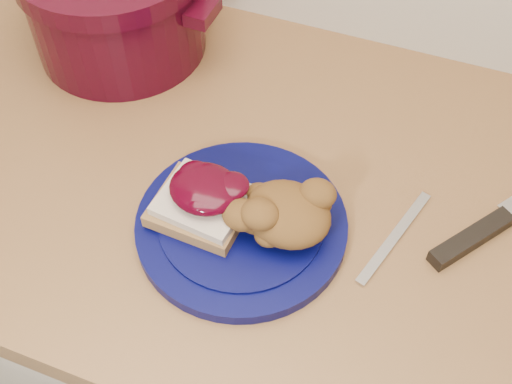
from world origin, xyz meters
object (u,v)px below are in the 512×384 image
(plate, at_px, (241,225))
(butter_knife, at_px, (395,237))
(dutch_oven, at_px, (116,3))
(chef_knife, at_px, (497,222))

(plate, height_order, butter_knife, plate)
(butter_knife, relative_size, dutch_oven, 0.51)
(butter_knife, bearing_deg, plate, 123.13)
(plate, xyz_separation_m, butter_knife, (0.17, 0.05, -0.00))
(plate, distance_m, chef_knife, 0.29)
(plate, distance_m, dutch_oven, 0.37)
(butter_knife, xyz_separation_m, dutch_oven, (-0.45, 0.19, 0.07))
(butter_knife, distance_m, dutch_oven, 0.49)
(dutch_oven, bearing_deg, chef_knife, -13.51)
(chef_knife, bearing_deg, butter_knife, 154.80)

